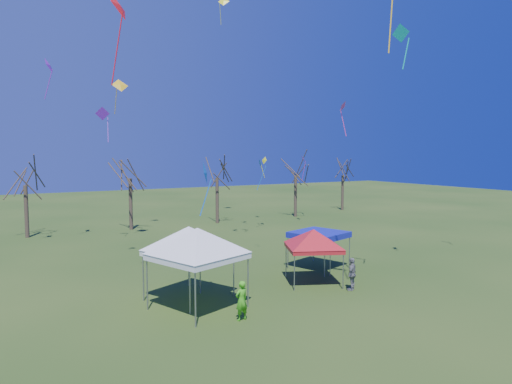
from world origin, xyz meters
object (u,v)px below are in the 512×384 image
tent_red (314,233)px  person_green (241,301)px  tent_white_west (197,233)px  tree_3 (217,161)px  tree_5 (343,163)px  tree_2 (130,160)px  tree_4 (296,161)px  tent_blue (319,235)px  person_grey (352,274)px  tree_1 (25,167)px  tent_white_mid (189,231)px

tent_red → person_green: size_ratio=2.14×
tent_white_west → person_green: tent_white_west is taller
tree_3 → tree_5: 17.81m
tree_2 → person_green: size_ratio=4.96×
tree_4 → tent_red: 25.83m
tree_5 → tent_blue: 29.41m
person_grey → tree_3: bearing=-130.4°
tree_4 → tree_5: 8.62m
tree_5 → person_grey: size_ratio=4.50×
tree_4 → tent_white_west: tree_4 is taller
tree_2 → person_green: (-1.90, -24.83, -5.47)m
tree_4 → person_grey: size_ratio=4.76×
tree_1 → tent_white_west: 23.68m
tree_1 → tree_2: tree_2 is taller
tent_white_mid → person_grey: 8.42m
tent_red → tree_5: bearing=46.8°
tree_2 → tent_blue: size_ratio=2.33×
tree_1 → tent_white_west: tree_1 is taller
tree_1 → tree_4: size_ratio=0.96×
tree_2 → tent_red: 22.59m
tree_2 → person_grey: size_ratio=4.94×
tree_2 → tent_white_west: (-2.90, -22.63, -2.92)m
tent_red → tent_blue: 3.29m
tree_4 → tent_white_west: 30.46m
tree_3 → person_grey: tree_3 is taller
tree_4 → person_green: bearing=-128.7°
tent_white_mid → tent_white_west: bearing=-96.7°
tree_4 → person_grey: (-12.87, -23.56, -5.23)m
person_green → person_grey: size_ratio=0.99×
tree_1 → person_green: 26.40m
tree_1 → tree_2: 8.42m
tent_white_west → tree_5: bearing=40.0°
tent_white_west → tree_2: bearing=82.7°
tree_2 → tree_5: tree_2 is taller
tree_5 → tent_blue: size_ratio=2.12×
tree_1 → person_grey: (13.25, -24.21, -4.96)m
tree_4 → tent_white_west: bearing=-132.8°
tree_2 → person_grey: (4.85, -23.94, -5.46)m
tent_white_mid → tent_red: size_ratio=1.20×
tree_5 → tent_blue: bearing=-133.2°
tree_1 → tree_4: tree_4 is taller
tree_5 → tree_3: bearing=-173.5°
tree_3 → tent_white_west: size_ratio=1.78×
tree_2 → tree_5: bearing=3.7°
tent_white_mid → person_grey: size_ratio=2.55×
tree_1 → tree_5: (34.49, 1.42, -0.06)m
tent_red → tent_white_mid: bearing=173.1°
tree_4 → tent_blue: tree_4 is taller
tent_red → tree_2: bearing=100.1°
tent_white_mid → tree_1: bearing=104.8°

